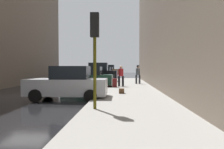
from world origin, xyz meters
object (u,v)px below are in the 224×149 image
object	(u,v)px
parked_blue_sedan	(103,73)
pedestrian_with_beanie	(138,73)
parked_black_suv	(97,73)
duffel_bag	(122,91)
parked_silver_sedan	(68,84)
pedestrian_in_red_jacket	(121,75)
traffic_light	(95,40)
parked_bronze_suv	(108,71)
parked_dark_green_sedan	(88,78)
parked_red_hatchback	(106,72)
rolling_suitcase	(115,83)
fire_hydrant	(109,82)

from	to	relation	value
parked_blue_sedan	pedestrian_with_beanie	bearing A→B (deg)	-67.86
parked_black_suv	duffel_bag	size ratio (longest dim) A/B	10.53
parked_silver_sedan	parked_blue_sedan	xyz separation A→B (m)	(-0.00, 20.36, 0.00)
pedestrian_with_beanie	parked_black_suv	bearing A→B (deg)	139.32
pedestrian_in_red_jacket	duffel_bag	world-z (taller)	pedestrian_in_red_jacket
traffic_light	parked_bronze_suv	bearing A→B (deg)	92.91
parked_silver_sedan	pedestrian_with_beanie	xyz separation A→B (m)	(4.38, 9.59, 0.29)
parked_dark_green_sedan	pedestrian_with_beanie	xyz separation A→B (m)	(4.38, 2.77, 0.29)
parked_red_hatchback	pedestrian_in_red_jacket	world-z (taller)	pedestrian_in_red_jacket
parked_bronze_suv	rolling_suitcase	world-z (taller)	parked_bronze_suv
fire_hydrant	rolling_suitcase	bearing A→B (deg)	-47.71
parked_red_hatchback	parked_bronze_suv	world-z (taller)	parked_bronze_suv
parked_blue_sedan	pedestrian_with_beanie	xyz separation A→B (m)	(4.38, -10.77, 0.29)
fire_hydrant	pedestrian_with_beanie	xyz separation A→B (m)	(2.58, 3.11, 0.64)
parked_black_suv	pedestrian_in_red_jacket	distance (m)	7.27
parked_blue_sedan	parked_dark_green_sedan	bearing A→B (deg)	-90.00
pedestrian_in_red_jacket	rolling_suitcase	bearing A→B (deg)	-126.65
parked_dark_green_sedan	parked_red_hatchback	size ratio (longest dim) A/B	1.00
parked_silver_sedan	parked_bronze_suv	world-z (taller)	parked_bronze_suv
traffic_light	rolling_suitcase	bearing A→B (deg)	87.41
parked_bronze_suv	rolling_suitcase	size ratio (longest dim) A/B	4.49
parked_black_suv	duffel_bag	bearing A→B (deg)	-76.24
traffic_light	pedestrian_with_beanie	world-z (taller)	traffic_light
parked_bronze_suv	traffic_light	xyz separation A→B (m)	(1.85, -36.49, 1.73)
parked_red_hatchback	traffic_light	world-z (taller)	traffic_light
parked_dark_green_sedan	parked_black_suv	bearing A→B (deg)	90.00
parked_black_suv	traffic_light	distance (m)	16.83
parked_red_hatchback	fire_hydrant	world-z (taller)	parked_red_hatchback
pedestrian_with_beanie	parked_red_hatchback	bearing A→B (deg)	103.99
parked_bronze_suv	parked_dark_green_sedan	bearing A→B (deg)	-90.00
traffic_light	pedestrian_with_beanie	distance (m)	13.22
parked_red_hatchback	rolling_suitcase	xyz separation A→B (m)	(2.27, -21.21, -0.36)
fire_hydrant	parked_blue_sedan	bearing A→B (deg)	97.40
parked_black_suv	parked_blue_sedan	size ratio (longest dim) A/B	1.09
rolling_suitcase	parked_red_hatchback	bearing A→B (deg)	96.12
parked_black_suv	fire_hydrant	xyz separation A→B (m)	(1.80, -6.88, -0.54)
pedestrian_with_beanie	parked_silver_sedan	bearing A→B (deg)	-114.56
parked_silver_sedan	duffel_bag	size ratio (longest dim) A/B	9.58
parked_silver_sedan	parked_blue_sedan	world-z (taller)	same
parked_bronze_suv	parked_black_suv	bearing A→B (deg)	-90.00
parked_silver_sedan	parked_dark_green_sedan	size ratio (longest dim) A/B	0.99
parked_red_hatchback	parked_blue_sedan	bearing A→B (deg)	-90.00
parked_black_suv	parked_bronze_suv	bearing A→B (deg)	90.00
parked_dark_green_sedan	parked_bronze_suv	size ratio (longest dim) A/B	0.91
parked_silver_sedan	pedestrian_with_beanie	world-z (taller)	pedestrian_with_beanie
pedestrian_in_red_jacket	rolling_suitcase	world-z (taller)	pedestrian_in_red_jacket
parked_bronze_suv	duffel_bag	bearing A→B (deg)	-84.84
parked_red_hatchback	rolling_suitcase	distance (m)	21.33
traffic_light	pedestrian_in_red_jacket	xyz separation A→B (m)	(0.92, 9.92, -1.65)
parked_silver_sedan	fire_hydrant	xyz separation A→B (m)	(1.80, 6.47, -0.35)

